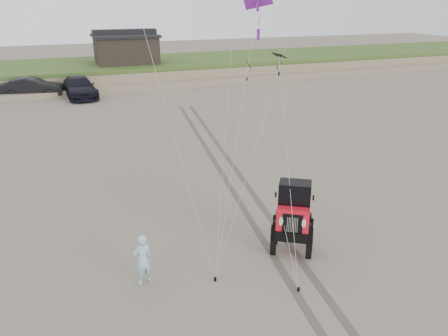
# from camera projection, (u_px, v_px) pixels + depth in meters

# --- Properties ---
(ground) EXTENTS (160.00, 160.00, 0.00)m
(ground) POSITION_uv_depth(u_px,v_px,m) (272.00, 280.00, 13.18)
(ground) COLOR #6B6054
(ground) RESTS_ON ground
(dune_ridge) EXTENTS (160.00, 14.25, 1.73)m
(dune_ridge) POSITION_uv_depth(u_px,v_px,m) (108.00, 72.00, 45.47)
(dune_ridge) COLOR #7A6B54
(dune_ridge) RESTS_ON ground
(cabin) EXTENTS (6.40, 5.40, 3.35)m
(cabin) POSITION_uv_depth(u_px,v_px,m) (126.00, 48.00, 44.83)
(cabin) COLOR black
(cabin) RESTS_ON dune_ridge
(truck_b) EXTENTS (5.35, 2.65, 1.69)m
(truck_b) POSITION_uv_depth(u_px,v_px,m) (32.00, 87.00, 37.39)
(truck_b) COLOR black
(truck_b) RESTS_ON ground
(truck_c) EXTENTS (2.93, 6.11, 1.72)m
(truck_c) POSITION_uv_depth(u_px,v_px,m) (79.00, 87.00, 37.41)
(truck_c) COLOR black
(truck_c) RESTS_ON ground
(jeep) EXTENTS (4.76, 5.66, 1.96)m
(jeep) POSITION_uv_depth(u_px,v_px,m) (293.00, 226.00, 14.31)
(jeep) COLOR red
(jeep) RESTS_ON ground
(man) EXTENTS (0.67, 0.52, 1.61)m
(man) POSITION_uv_depth(u_px,v_px,m) (143.00, 260.00, 12.76)
(man) COLOR #7FB7C4
(man) RESTS_ON ground
(stake_main) EXTENTS (0.08, 0.08, 0.12)m
(stake_main) POSITION_uv_depth(u_px,v_px,m) (215.00, 279.00, 13.12)
(stake_main) COLOR black
(stake_main) RESTS_ON ground
(stake_aux) EXTENTS (0.08, 0.08, 0.12)m
(stake_aux) POSITION_uv_depth(u_px,v_px,m) (299.00, 289.00, 12.65)
(stake_aux) COLOR black
(stake_aux) RESTS_ON ground
(tire_tracks) EXTENTS (5.22, 29.74, 0.01)m
(tire_tracks) POSITION_uv_depth(u_px,v_px,m) (233.00, 177.00, 20.81)
(tire_tracks) COLOR #4C443D
(tire_tracks) RESTS_ON ground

